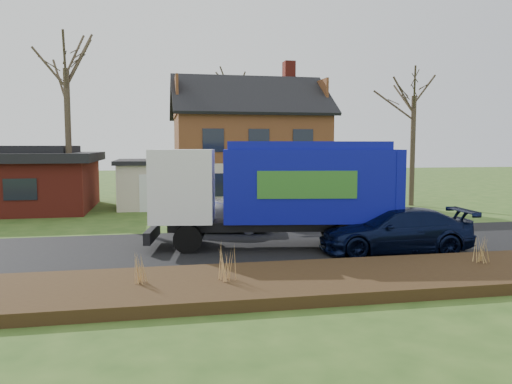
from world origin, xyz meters
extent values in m
plane|color=#2D4D19|center=(0.00, 0.00, 0.00)|extent=(120.00, 120.00, 0.00)
cube|color=black|center=(0.00, 0.00, 0.01)|extent=(80.00, 7.00, 0.02)
cube|color=black|center=(0.00, -5.30, 0.15)|extent=(80.00, 3.50, 0.30)
cube|color=beige|center=(2.00, 14.00, 1.35)|extent=(9.00, 7.50, 2.70)
cube|color=#542D18|center=(2.00, 14.00, 4.10)|extent=(9.00, 7.50, 2.80)
cube|color=maroon|center=(5.00, 15.00, 8.46)|extent=(0.70, 0.90, 1.60)
cube|color=beige|center=(-4.20, 13.50, 1.30)|extent=(3.50, 5.50, 2.60)
cube|color=black|center=(-4.20, 13.50, 2.72)|extent=(3.90, 5.90, 0.24)
cube|color=maroon|center=(-12.00, 13.00, 1.40)|extent=(9.00, 7.50, 2.80)
cube|color=black|center=(-12.00, 13.00, 3.05)|extent=(9.80, 8.20, 0.50)
cube|color=black|center=(-12.00, 13.00, 3.50)|extent=(7.00, 6.00, 0.40)
cylinder|color=black|center=(-2.70, -0.61, 0.49)|extent=(1.03, 0.48, 0.99)
cylinder|color=black|center=(-2.39, 1.36, 0.49)|extent=(1.03, 0.48, 0.99)
cylinder|color=black|center=(2.65, -1.43, 0.49)|extent=(1.03, 0.48, 0.99)
cylinder|color=black|center=(2.96, 0.54, 0.49)|extent=(1.03, 0.48, 0.99)
cylinder|color=black|center=(3.87, -1.62, 0.49)|extent=(1.03, 0.48, 0.99)
cylinder|color=black|center=(4.18, 0.35, 0.49)|extent=(1.03, 0.48, 0.99)
cube|color=black|center=(0.74, -0.13, 0.81)|extent=(8.24, 2.37, 0.33)
cube|color=white|center=(-2.78, 0.41, 2.28)|extent=(2.52, 2.68, 2.56)
cube|color=black|center=(-3.81, 0.57, 2.42)|extent=(0.39, 2.08, 0.85)
cube|color=black|center=(-3.90, 0.59, 0.52)|extent=(0.60, 2.38, 0.43)
cube|color=#0B0F8D|center=(1.63, -0.27, 2.28)|extent=(6.27, 3.26, 2.56)
cube|color=#0B0F8D|center=(1.63, -0.27, 3.70)|extent=(5.95, 2.93, 0.28)
cube|color=#0B0F8D|center=(4.68, -0.74, 2.18)|extent=(0.70, 2.44, 2.75)
cube|color=#327727|center=(1.31, -1.44, 2.37)|extent=(3.38, 0.56, 0.95)
cube|color=#327727|center=(1.68, 0.95, 2.37)|extent=(3.38, 0.56, 0.95)
imported|color=#A6A8AD|center=(-1.01, 3.41, 0.69)|extent=(4.37, 2.29, 1.37)
imported|color=black|center=(4.39, -1.80, 0.77)|extent=(5.44, 2.56, 1.53)
cylinder|color=#463A2A|center=(-8.27, 10.20, 3.86)|extent=(0.32, 0.32, 7.72)
cylinder|color=#433728|center=(11.76, 10.70, 3.36)|extent=(0.31, 0.31, 6.73)
cylinder|color=#3F3626|center=(2.30, 21.28, 3.89)|extent=(0.30, 0.30, 7.79)
cone|color=tan|center=(-4.20, -5.20, 0.70)|extent=(0.04, 0.04, 0.79)
cone|color=tan|center=(-4.33, -5.20, 0.70)|extent=(0.04, 0.04, 0.79)
cone|color=tan|center=(-4.07, -5.20, 0.70)|extent=(0.04, 0.04, 0.79)
cone|color=tan|center=(-4.20, -5.09, 0.70)|extent=(0.04, 0.04, 0.79)
cone|color=tan|center=(-4.20, -5.30, 0.70)|extent=(0.04, 0.04, 0.79)
cone|color=tan|center=(-1.98, -5.38, 0.77)|extent=(0.04, 0.04, 0.94)
cone|color=tan|center=(-2.13, -5.38, 0.77)|extent=(0.04, 0.04, 0.94)
cone|color=tan|center=(-1.84, -5.38, 0.77)|extent=(0.04, 0.04, 0.94)
cone|color=tan|center=(-1.98, -5.26, 0.77)|extent=(0.04, 0.04, 0.94)
cone|color=tan|center=(-1.98, -5.50, 0.77)|extent=(0.04, 0.04, 0.94)
cone|color=tan|center=(5.56, -4.87, 0.68)|extent=(0.04, 0.04, 0.75)
cone|color=tan|center=(5.42, -4.87, 0.68)|extent=(0.04, 0.04, 0.75)
cone|color=tan|center=(5.69, -4.87, 0.68)|extent=(0.04, 0.04, 0.75)
cone|color=tan|center=(5.56, -4.77, 0.68)|extent=(0.04, 0.04, 0.75)
cone|color=tan|center=(5.56, -4.98, 0.68)|extent=(0.04, 0.04, 0.75)
camera|label=1|loc=(-3.66, -17.63, 3.69)|focal=35.00mm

